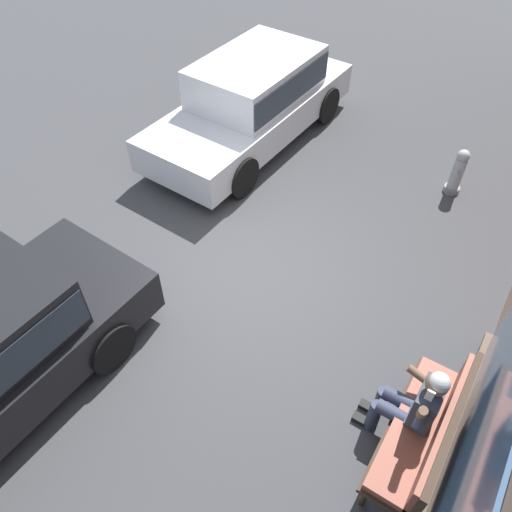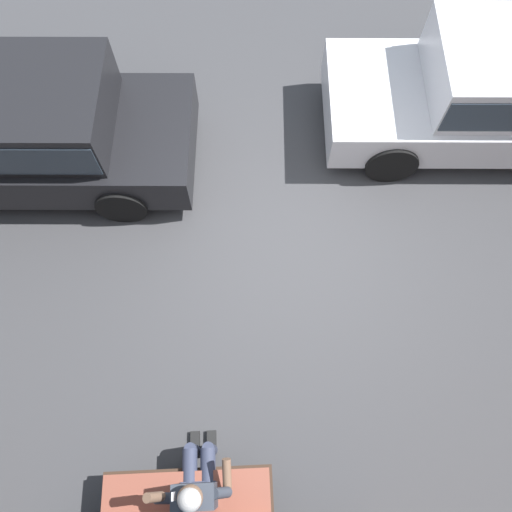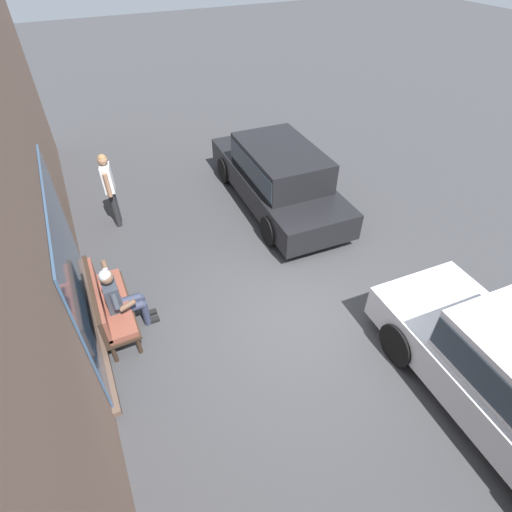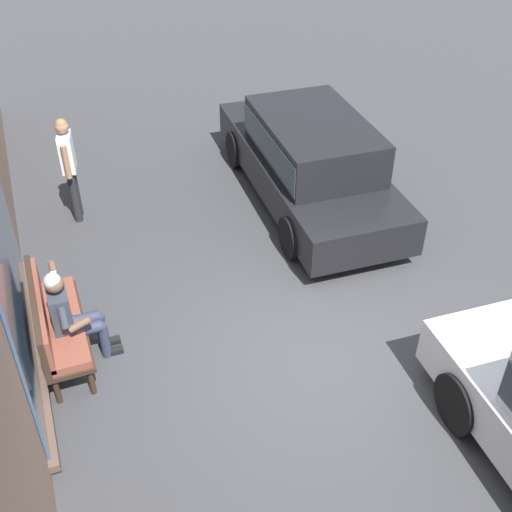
% 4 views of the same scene
% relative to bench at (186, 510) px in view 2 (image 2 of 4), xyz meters
% --- Properties ---
extents(ground_plane, '(60.00, 60.00, 0.00)m').
position_rel_bench_xyz_m(ground_plane, '(-1.23, -2.90, -0.57)').
color(ground_plane, '#38383A').
extents(bench, '(1.68, 0.55, 1.00)m').
position_rel_bench_xyz_m(bench, '(0.00, 0.00, 0.00)').
color(bench, '#332319').
rests_on(bench, ground_plane).
extents(person_on_phone, '(0.73, 0.74, 1.34)m').
position_rel_bench_xyz_m(person_on_phone, '(-0.12, -0.22, 0.13)').
color(person_on_phone, '#2D3347').
rests_on(person_on_phone, ground_plane).
extents(parked_car_near, '(4.47, 1.96, 1.51)m').
position_rel_bench_xyz_m(parked_car_near, '(-4.09, -4.70, 0.25)').
color(parked_car_near, silver).
rests_on(parked_car_near, ground_plane).
extents(parked_car_mid, '(4.73, 1.97, 1.52)m').
position_rel_bench_xyz_m(parked_car_mid, '(2.20, -4.36, 0.25)').
color(parked_car_mid, black).
rests_on(parked_car_mid, ground_plane).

